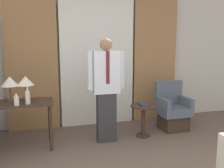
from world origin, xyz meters
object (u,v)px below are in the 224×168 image
at_px(bottle_near_edge, 16,101).
at_px(side_table, 143,115).
at_px(table_lamp_right, 26,82).
at_px(bottle_by_lamp, 28,97).
at_px(armchair, 172,111).
at_px(table_lamp_left, 10,83).
at_px(person, 106,87).
at_px(book, 144,105).
at_px(desk, 19,110).

xyz_separation_m(bottle_near_edge, side_table, (2.10, 0.16, -0.45)).
xyz_separation_m(table_lamp_right, side_table, (1.97, -0.16, -0.67)).
distance_m(bottle_by_lamp, armchair, 2.72).
bearing_deg(table_lamp_right, table_lamp_left, 180.00).
xyz_separation_m(bottle_near_edge, person, (1.40, 0.13, 0.12)).
bearing_deg(side_table, bottle_near_edge, -175.75).
bearing_deg(bottle_by_lamp, table_lamp_left, 133.51).
height_order(bottle_near_edge, person, person).
height_order(person, armchair, person).
distance_m(table_lamp_left, person, 1.53).
bearing_deg(table_lamp_left, book, -4.93).
distance_m(desk, bottle_by_lamp, 0.32).
bearing_deg(armchair, bottle_by_lamp, -172.91).
height_order(table_lamp_left, book, table_lamp_left).
distance_m(desk, book, 2.08).
bearing_deg(desk, bottle_by_lamp, -47.27).
height_order(bottle_by_lamp, side_table, bottle_by_lamp).
distance_m(desk, person, 1.43).
height_order(bottle_near_edge, bottle_by_lamp, bottle_by_lamp).
relative_size(table_lamp_left, side_table, 0.68).
distance_m(table_lamp_left, side_table, 2.31).
height_order(table_lamp_left, bottle_near_edge, table_lamp_left).
relative_size(desk, bottle_by_lamp, 4.11).
xyz_separation_m(table_lamp_left, bottle_near_edge, (0.11, -0.32, -0.22)).
bearing_deg(armchair, person, -170.34).
bearing_deg(bottle_by_lamp, table_lamp_right, 96.58).
bearing_deg(side_table, person, -177.80).
bearing_deg(bottle_near_edge, table_lamp_left, 109.05).
bearing_deg(person, armchair, 9.66).
bearing_deg(bottle_near_edge, person, 5.26).
bearing_deg(book, bottle_near_edge, -176.44).
bearing_deg(side_table, armchair, 16.68).
bearing_deg(table_lamp_left, person, -7.17).
bearing_deg(desk, side_table, -1.22).
bearing_deg(table_lamp_right, side_table, -4.74).
distance_m(person, book, 0.78).
relative_size(table_lamp_left, book, 1.86).
bearing_deg(table_lamp_left, desk, -45.45).
relative_size(table_lamp_right, person, 0.22).
bearing_deg(table_lamp_left, armchair, 0.95).
height_order(desk, side_table, desk).
distance_m(desk, table_lamp_right, 0.46).
relative_size(table_lamp_left, armchair, 0.42).
distance_m(desk, armchair, 2.82).
xyz_separation_m(table_lamp_right, book, (1.97, -0.19, -0.47)).
relative_size(table_lamp_left, bottle_near_edge, 2.24).
bearing_deg(bottle_by_lamp, armchair, 7.09).
relative_size(bottle_by_lamp, armchair, 0.28).
height_order(desk, bottle_by_lamp, bottle_by_lamp).
relative_size(table_lamp_right, bottle_near_edge, 2.24).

